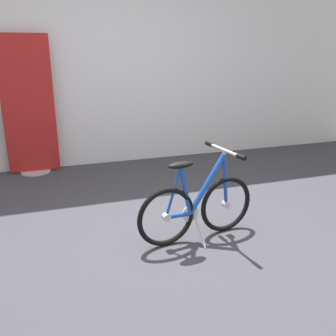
# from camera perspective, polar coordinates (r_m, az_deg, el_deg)

# --- Properties ---
(ground_plane) EXTENTS (7.60, 7.60, 0.00)m
(ground_plane) POSITION_cam_1_polar(r_m,az_deg,el_deg) (2.94, -0.11, -12.42)
(ground_plane) COLOR #38383F
(back_wall) EXTENTS (7.60, 0.10, 2.98)m
(back_wall) POSITION_cam_1_polar(r_m,az_deg,el_deg) (4.96, -9.60, 17.83)
(back_wall) COLOR silver
(back_wall) RESTS_ON ground_plane
(floor_banner_stand) EXTENTS (0.60, 0.36, 1.65)m
(floor_banner_stand) POSITION_cam_1_polar(r_m,az_deg,el_deg) (4.77, -20.58, 7.84)
(floor_banner_stand) COLOR #B7B7BC
(floor_banner_stand) RESTS_ON ground_plane
(folding_bike_foreground) EXTENTS (1.04, 0.53, 0.74)m
(folding_bike_foreground) POSITION_cam_1_polar(r_m,az_deg,el_deg) (2.99, 4.53, -5.74)
(folding_bike_foreground) COLOR black
(folding_bike_foreground) RESTS_ON ground_plane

